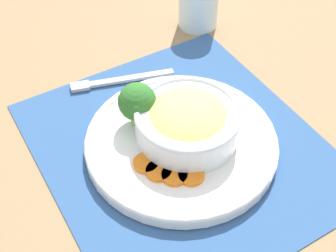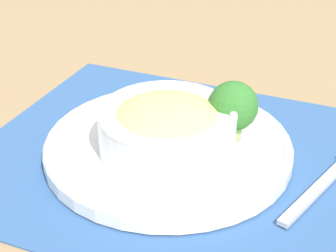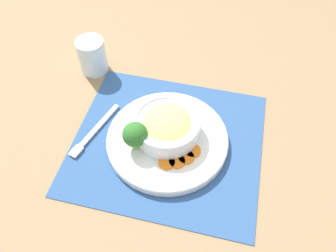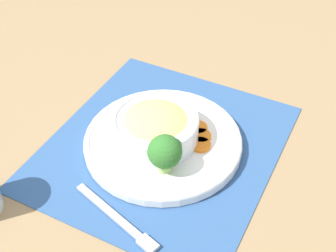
% 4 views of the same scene
% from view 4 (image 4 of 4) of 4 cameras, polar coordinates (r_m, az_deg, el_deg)
% --- Properties ---
extents(ground_plane, '(4.00, 4.00, 0.00)m').
position_cam_4_polar(ground_plane, '(0.88, -0.61, -2.55)').
color(ground_plane, '#8C704C').
extents(placemat, '(0.50, 0.46, 0.00)m').
position_cam_4_polar(placemat, '(0.88, -0.61, -2.46)').
color(placemat, '#2D5184').
rests_on(placemat, ground_plane).
extents(plate, '(0.29, 0.29, 0.02)m').
position_cam_4_polar(plate, '(0.87, -0.62, -1.84)').
color(plate, white).
rests_on(plate, placemat).
extents(bowl, '(0.16, 0.16, 0.06)m').
position_cam_4_polar(bowl, '(0.85, -1.54, -0.01)').
color(bowl, silver).
rests_on(bowl, plate).
extents(broccoli_floret, '(0.06, 0.06, 0.07)m').
position_cam_4_polar(broccoli_floret, '(0.78, -0.35, -3.19)').
color(broccoli_floret, '#84AD5B').
rests_on(broccoli_floret, plate).
extents(carrot_slice_near, '(0.04, 0.04, 0.01)m').
position_cam_4_polar(carrot_slice_near, '(0.85, 3.98, -2.31)').
color(carrot_slice_near, orange).
rests_on(carrot_slice_near, plate).
extents(carrot_slice_middle, '(0.04, 0.04, 0.01)m').
position_cam_4_polar(carrot_slice_middle, '(0.87, 4.04, -1.23)').
color(carrot_slice_middle, orange).
rests_on(carrot_slice_middle, plate).
extents(carrot_slice_far, '(0.04, 0.04, 0.01)m').
position_cam_4_polar(carrot_slice_far, '(0.89, 3.60, -0.21)').
color(carrot_slice_far, orange).
rests_on(carrot_slice_far, plate).
extents(carrot_slice_extra, '(0.04, 0.04, 0.01)m').
position_cam_4_polar(carrot_slice_extra, '(0.90, 2.73, 0.64)').
color(carrot_slice_extra, orange).
rests_on(carrot_slice_extra, plate).
extents(fork, '(0.05, 0.18, 0.01)m').
position_cam_4_polar(fork, '(0.76, -5.52, -11.70)').
color(fork, '#B7B7BC').
rests_on(fork, placemat).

